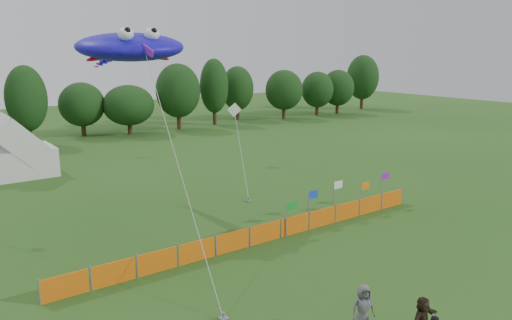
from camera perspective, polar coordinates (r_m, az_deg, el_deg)
treeline at (r=57.16m, az=-22.39°, el=6.12°), size 104.57×8.78×8.36m
tent_right at (r=42.76m, az=-25.57°, el=0.75°), size 5.17×4.13×3.65m
barrier_fence at (r=25.83m, az=1.05°, el=-8.31°), size 21.90×0.06×1.00m
flag_row at (r=29.24m, az=9.42°, el=-4.11°), size 8.73×0.63×2.23m
spectator_e at (r=18.51m, az=12.13°, el=-16.24°), size 1.01×0.84×1.76m
spectator_f at (r=18.59m, az=18.47°, el=-16.83°), size 1.52×0.72×1.57m
stingray_kite at (r=29.88m, az=-14.42°, el=12.37°), size 7.16×21.32×10.90m
small_kite_white at (r=40.00m, az=-2.12°, el=3.43°), size 6.49×10.52×5.23m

